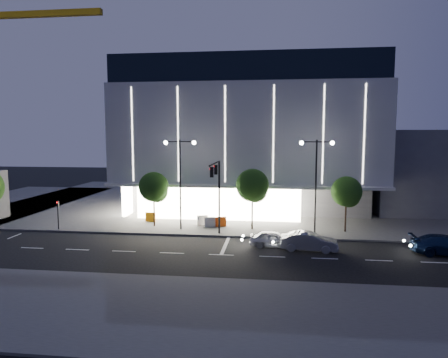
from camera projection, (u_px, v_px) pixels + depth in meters
name	position (u px, v px, depth m)	size (l,w,h in m)	color
ground	(200.00, 249.00, 33.23)	(160.00, 160.00, 0.00)	black
sidewalk_museum	(265.00, 202.00, 56.31)	(70.00, 40.00, 0.15)	#474747
sidewalk_near	(253.00, 315.00, 20.78)	(70.00, 10.00, 0.15)	#474747
museum	(251.00, 136.00, 53.88)	(30.00, 25.80, 18.00)	#4C4C51
annex_building	(423.00, 168.00, 53.26)	(16.00, 20.00, 10.00)	#4C4C51
traffic_mast	(217.00, 184.00, 35.86)	(0.33, 5.89, 7.07)	black
street_lamp_west	(180.00, 171.00, 38.86)	(3.16, 0.36, 9.00)	black
street_lamp_east	(316.00, 172.00, 37.31)	(3.16, 0.36, 9.00)	black
ped_signal_far	(58.00, 212.00, 39.26)	(0.22, 0.24, 3.00)	black
tree_left	(154.00, 189.00, 40.43)	(3.02, 3.02, 5.72)	black
tree_mid	(253.00, 187.00, 39.21)	(3.25, 3.25, 6.15)	black
tree_right	(347.00, 193.00, 38.18)	(2.91, 2.91, 5.51)	black
car_lead	(274.00, 239.00, 33.56)	(1.62, 4.02, 1.37)	#9E9FA5
car_second	(309.00, 242.00, 32.59)	(1.61, 4.62, 1.52)	#989A9F
car_third	(446.00, 245.00, 31.49)	(2.16, 5.32, 1.54)	#122247
barrier_a	(150.00, 217.00, 42.95)	(1.10, 0.25, 1.00)	orange
barrier_b	(202.00, 220.00, 41.33)	(1.10, 0.25, 1.00)	silver
barrier_c	(221.00, 222.00, 40.57)	(1.10, 0.25, 1.00)	#D5440B
barrier_d	(210.00, 222.00, 40.49)	(1.10, 0.25, 1.00)	#BDBDBD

